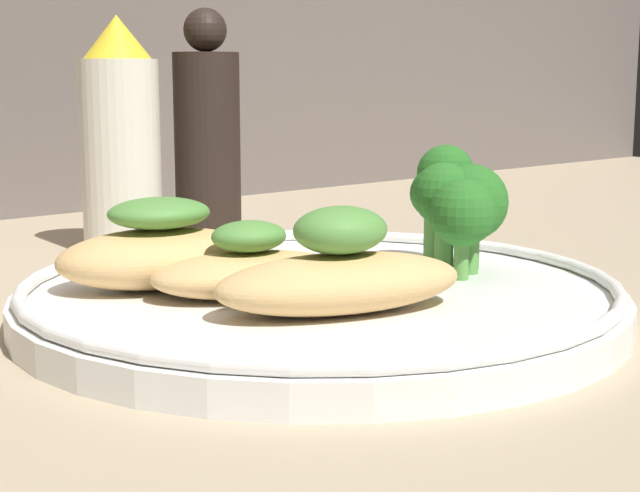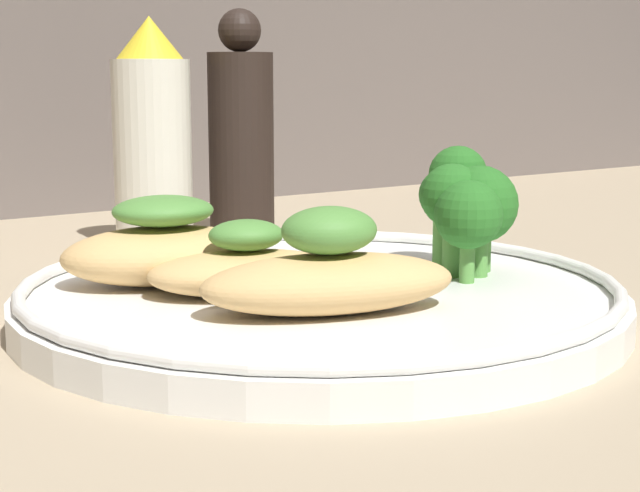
{
  "view_description": "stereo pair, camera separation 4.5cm",
  "coord_description": "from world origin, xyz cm",
  "views": [
    {
      "loc": [
        -28.77,
        -33.22,
        11.19
      ],
      "look_at": [
        0.0,
        0.0,
        3.4
      ],
      "focal_mm": 55.0,
      "sensor_mm": 36.0,
      "label": 1
    },
    {
      "loc": [
        -25.26,
        -35.97,
        11.19
      ],
      "look_at": [
        0.0,
        0.0,
        3.4
      ],
      "focal_mm": 55.0,
      "sensor_mm": 36.0,
      "label": 2
    }
  ],
  "objects": [
    {
      "name": "sauce_bottle",
      "position": [
        1.76,
        20.97,
        7.01
      ],
      "size": [
        4.93,
        4.93,
        14.66
      ],
      "color": "silver",
      "rests_on": "ground_plane"
    },
    {
      "name": "pepper_grinder",
      "position": [
        8.26,
        20.97,
        6.93
      ],
      "size": [
        4.38,
        4.38,
        15.36
      ],
      "color": "black",
      "rests_on": "ground_plane"
    },
    {
      "name": "grilled_meat_front",
      "position": [
        -2.29,
        -3.92,
        3.0
      ],
      "size": [
        11.75,
        7.89,
        4.44
      ],
      "color": "tan",
      "rests_on": "plate"
    },
    {
      "name": "plate",
      "position": [
        0.0,
        0.0,
        0.99
      ],
      "size": [
        27.83,
        27.83,
        2.0
      ],
      "color": "white",
      "rests_on": "ground_plane"
    },
    {
      "name": "broccoli_bunch",
      "position": [
        7.64,
        -1.55,
        4.93
      ],
      "size": [
        5.68,
        6.12,
        6.22
      ],
      "color": "#569942",
      "rests_on": "plate"
    },
    {
      "name": "grilled_meat_back",
      "position": [
        -5.37,
        5.04,
        3.09
      ],
      "size": [
        10.75,
        8.14,
        4.19
      ],
      "color": "tan",
      "rests_on": "plate"
    },
    {
      "name": "ground_plane",
      "position": [
        0.0,
        0.0,
        -0.5
      ],
      "size": [
        180.0,
        180.0,
        1.0
      ],
      "primitive_type": "cube",
      "color": "tan"
    },
    {
      "name": "grilled_meat_middle",
      "position": [
        -3.41,
        0.83,
        2.64
      ],
      "size": [
        9.85,
        7.39,
        3.41
      ],
      "color": "tan",
      "rests_on": "plate"
    }
  ]
}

